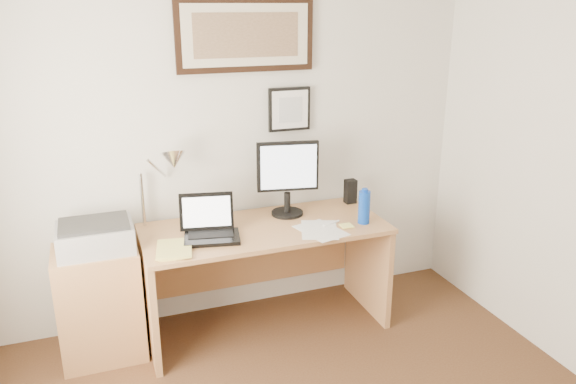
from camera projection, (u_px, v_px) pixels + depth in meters
name	position (u px, v px, depth m)	size (l,w,h in m)	color
wall_back	(226.00, 142.00, 3.81)	(3.50, 0.02, 2.50)	silver
side_cabinet	(100.00, 303.00, 3.51)	(0.50, 0.40, 0.73)	#A97446
water_bottle	(364.00, 207.00, 3.72)	(0.08, 0.08, 0.22)	#0E3FB8
bottle_cap	(365.00, 190.00, 3.68)	(0.04, 0.04, 0.02)	#0E3FB8
speaker	(350.00, 191.00, 4.10)	(0.08, 0.07, 0.18)	black
paper_sheet_a	(321.00, 230.00, 3.62)	(0.23, 0.33, 0.00)	silver
paper_sheet_b	(319.00, 230.00, 3.63)	(0.23, 0.33, 0.00)	silver
sticky_pad	(347.00, 226.00, 3.68)	(0.08, 0.08, 0.01)	#FFFA78
marker_pen	(331.00, 223.00, 3.72)	(0.02, 0.02, 0.14)	white
book	(156.00, 251.00, 3.30)	(0.21, 0.28, 0.02)	#D9D166
desk	(261.00, 254.00, 3.84)	(1.60, 0.70, 0.75)	#A97446
laptop	(210.00, 228.00, 3.51)	(0.38, 0.36, 0.26)	black
lcd_monitor	(288.00, 175.00, 3.80)	(0.42, 0.22, 0.52)	black
printer	(95.00, 236.00, 3.36)	(0.44, 0.34, 0.18)	#9E9EA0
desk_lamp	(171.00, 163.00, 3.53)	(0.29, 0.27, 0.53)	silver
picture_large	(246.00, 35.00, 3.61)	(0.92, 0.04, 0.47)	black
picture_small	(289.00, 109.00, 3.87)	(0.30, 0.03, 0.30)	black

